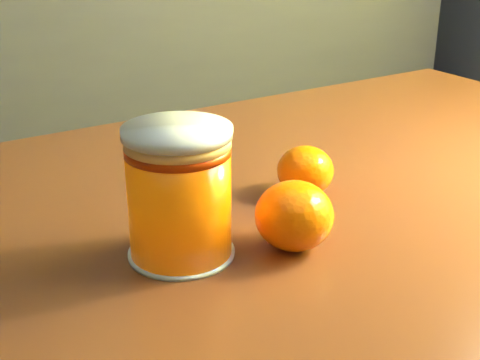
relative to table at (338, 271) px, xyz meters
name	(u,v)px	position (x,y,z in m)	size (l,w,h in m)	color
table	(338,271)	(0.00, 0.00, 0.00)	(1.06, 0.84, 0.72)	brown
juice_glass	(179,194)	(-0.19, -0.07, 0.15)	(0.09, 0.09, 0.11)	#E65D04
orange_front	(294,216)	(-0.10, -0.09, 0.12)	(0.07, 0.07, 0.06)	#FF6C05
orange_back	(305,171)	(-0.04, 0.01, 0.12)	(0.06, 0.06, 0.05)	#FF6C05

